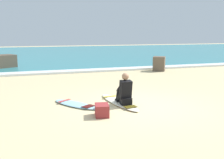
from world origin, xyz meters
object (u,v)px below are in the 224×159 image
at_px(surfboard_main, 119,102).
at_px(surfer_seated, 125,92).
at_px(shoreline_rock, 159,64).
at_px(surfboard_spare_near, 75,104).
at_px(beach_bag, 102,110).

xyz_separation_m(surfboard_main, surfer_seated, (0.06, -0.35, 0.40)).
height_order(surfboard_main, shoreline_rock, shoreline_rock).
xyz_separation_m(surfer_seated, shoreline_rock, (4.71, 6.47, -0.02)).
relative_size(surfboard_spare_near, shoreline_rock, 2.09).
relative_size(surfboard_spare_near, beach_bag, 3.63).
xyz_separation_m(shoreline_rock, beach_bag, (-5.66, -7.24, -0.26)).
xyz_separation_m(surfboard_main, shoreline_rock, (4.77, 6.12, 0.38)).
height_order(surfboard_spare_near, beach_bag, beach_bag).
distance_m(surfer_seated, shoreline_rock, 8.01).
bearing_deg(surfer_seated, beach_bag, -141.22).
distance_m(surfboard_spare_near, shoreline_rock, 8.55).
distance_m(surfboard_main, surfboard_spare_near, 1.38).
relative_size(surfboard_main, surfer_seated, 2.55).
bearing_deg(surfboard_spare_near, shoreline_rock, 44.12).
xyz_separation_m(surfboard_main, surfboard_spare_near, (-1.37, 0.17, 0.00)).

